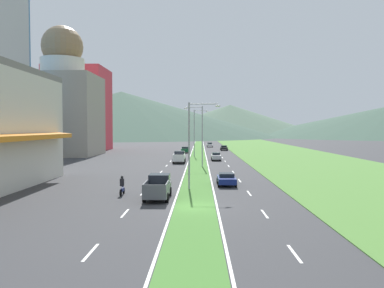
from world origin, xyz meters
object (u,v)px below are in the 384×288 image
at_px(car_1, 185,150).
at_px(pickup_truck_0, 179,157).
at_px(car_0, 210,145).
at_px(pickup_truck_1, 158,187).
at_px(motorcycle_rider, 122,187).
at_px(car_3, 226,179).
at_px(street_lamp_near, 193,139).
at_px(car_4, 216,156).
at_px(street_lamp_mid, 200,132).
at_px(car_2, 224,148).
at_px(street_lamp_far, 196,130).

height_order(car_1, pickup_truck_0, pickup_truck_0).
bearing_deg(car_0, pickup_truck_1, -4.32).
height_order(pickup_truck_0, motorcycle_rider, pickup_truck_0).
relative_size(car_0, car_3, 1.07).
bearing_deg(pickup_truck_0, street_lamp_near, -174.35).
bearing_deg(car_3, car_4, 179.61).
distance_m(street_lamp_mid, car_0, 64.23).
relative_size(street_lamp_mid, car_3, 2.36).
distance_m(street_lamp_near, street_lamp_mid, 22.62).
bearing_deg(car_3, pickup_truck_0, -166.49).
relative_size(street_lamp_mid, car_1, 2.14).
relative_size(car_2, pickup_truck_0, 0.79).
relative_size(street_lamp_mid, motorcycle_rider, 4.85).
bearing_deg(street_lamp_mid, car_0, 87.19).
distance_m(car_2, pickup_truck_1, 73.60).
bearing_deg(car_3, street_lamp_far, -174.88).
distance_m(car_1, motorcycle_rider, 61.06).
bearing_deg(street_lamp_near, car_0, 87.41).
xyz_separation_m(pickup_truck_0, motorcycle_rider, (-3.54, -33.69, -0.24)).
relative_size(car_3, pickup_truck_1, 0.76).
distance_m(pickup_truck_0, motorcycle_rider, 33.88).
bearing_deg(street_lamp_far, pickup_truck_0, -100.58).
xyz_separation_m(street_lamp_near, street_lamp_far, (-0.20, 45.27, 0.69)).
height_order(street_lamp_far, pickup_truck_1, street_lamp_far).
height_order(car_4, pickup_truck_0, pickup_truck_0).
bearing_deg(motorcycle_rider, car_2, -11.03).
height_order(car_0, car_1, car_1).
height_order(street_lamp_near, car_3, street_lamp_near).
bearing_deg(car_2, car_3, -3.31).
relative_size(street_lamp_far, car_1, 2.24).
distance_m(car_2, motorcycle_rider, 72.64).
bearing_deg(street_lamp_near, car_4, 83.83).
bearing_deg(street_lamp_far, pickup_truck_1, -93.20).
relative_size(street_lamp_far, motorcycle_rider, 5.08).
height_order(pickup_truck_1, motorcycle_rider, pickup_truck_1).
height_order(street_lamp_mid, pickup_truck_1, street_lamp_mid).
bearing_deg(pickup_truck_0, car_3, -166.49).
distance_m(car_1, car_3, 55.11).
height_order(car_3, motorcycle_rider, motorcycle_rider).
xyz_separation_m(car_3, motorcycle_rider, (-10.13, -6.24, 0.05)).
height_order(street_lamp_near, motorcycle_rider, street_lamp_near).
relative_size(street_lamp_mid, car_4, 2.10).
relative_size(street_lamp_near, street_lamp_mid, 0.91).
height_order(car_1, motorcycle_rider, motorcycle_rider).
height_order(street_lamp_far, car_3, street_lamp_far).
distance_m(street_lamp_near, car_0, 86.77).
bearing_deg(car_3, street_lamp_near, -51.71).
distance_m(street_lamp_far, car_3, 42.91).
xyz_separation_m(car_3, car_4, (0.22, 32.46, 0.07)).
height_order(street_lamp_mid, motorcycle_rider, street_lamp_mid).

